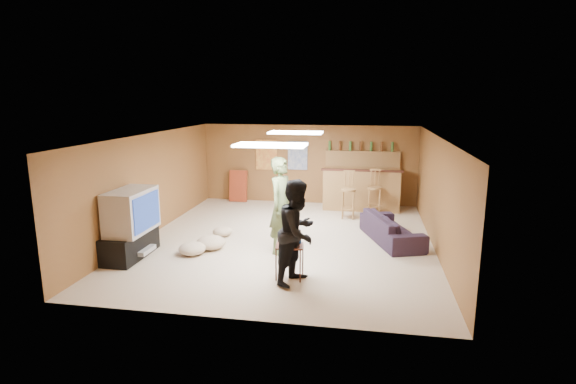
% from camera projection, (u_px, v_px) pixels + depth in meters
% --- Properties ---
extents(ground, '(7.00, 7.00, 0.00)m').
position_uv_depth(ground, '(286.00, 240.00, 9.48)').
color(ground, '#C0AB92').
rests_on(ground, ground).
extents(ceiling, '(6.00, 7.00, 0.02)m').
position_uv_depth(ceiling, '(286.00, 136.00, 9.02)').
color(ceiling, silver).
rests_on(ceiling, ground).
extents(wall_back, '(6.00, 0.02, 2.20)m').
position_uv_depth(wall_back, '(308.00, 164.00, 12.62)').
color(wall_back, brown).
rests_on(wall_back, ground).
extents(wall_front, '(6.00, 0.02, 2.20)m').
position_uv_depth(wall_front, '(239.00, 243.00, 5.88)').
color(wall_front, brown).
rests_on(wall_front, ground).
extents(wall_left, '(0.02, 7.00, 2.20)m').
position_uv_depth(wall_left, '(151.00, 184.00, 9.76)').
color(wall_left, brown).
rests_on(wall_left, ground).
extents(wall_right, '(0.02, 7.00, 2.20)m').
position_uv_depth(wall_right, '(438.00, 195.00, 8.74)').
color(wall_right, brown).
rests_on(wall_right, ground).
extents(tv_stand, '(0.55, 1.30, 0.50)m').
position_uv_depth(tv_stand, '(130.00, 244.00, 8.45)').
color(tv_stand, black).
rests_on(tv_stand, ground).
extents(dvd_box, '(0.35, 0.50, 0.08)m').
position_uv_depth(dvd_box, '(142.00, 250.00, 8.43)').
color(dvd_box, '#B2B2B7').
rests_on(dvd_box, tv_stand).
extents(tv_body, '(0.60, 1.10, 0.80)m').
position_uv_depth(tv_body, '(131.00, 211.00, 8.30)').
color(tv_body, '#B2B2B7').
rests_on(tv_body, tv_stand).
extents(tv_screen, '(0.02, 0.95, 0.65)m').
position_uv_depth(tv_screen, '(147.00, 212.00, 8.25)').
color(tv_screen, navy).
rests_on(tv_screen, tv_body).
extents(bar_counter, '(2.00, 0.60, 1.10)m').
position_uv_depth(bar_counter, '(361.00, 189.00, 11.95)').
color(bar_counter, olive).
rests_on(bar_counter, ground).
extents(bar_lip, '(2.10, 0.12, 0.05)m').
position_uv_depth(bar_lip, '(362.00, 170.00, 11.60)').
color(bar_lip, '#3A1A12').
rests_on(bar_lip, bar_counter).
extents(bar_shelf, '(2.00, 0.18, 0.05)m').
position_uv_depth(bar_shelf, '(363.00, 152.00, 12.19)').
color(bar_shelf, olive).
rests_on(bar_shelf, bar_backing).
extents(bar_backing, '(2.00, 0.14, 0.60)m').
position_uv_depth(bar_backing, '(362.00, 163.00, 12.27)').
color(bar_backing, olive).
rests_on(bar_backing, bar_counter).
extents(poster_left, '(0.60, 0.03, 0.85)m').
position_uv_depth(poster_left, '(266.00, 155.00, 12.74)').
color(poster_left, '#BF3F26').
rests_on(poster_left, wall_back).
extents(poster_right, '(0.55, 0.03, 0.80)m').
position_uv_depth(poster_right, '(298.00, 156.00, 12.58)').
color(poster_right, '#334C99').
rests_on(poster_right, wall_back).
extents(folding_chair_stack, '(0.50, 0.26, 0.91)m').
position_uv_depth(folding_chair_stack, '(238.00, 186.00, 12.91)').
color(folding_chair_stack, '#95351B').
rests_on(folding_chair_stack, ground).
extents(ceiling_panel_front, '(1.20, 0.60, 0.04)m').
position_uv_depth(ceiling_panel_front, '(271.00, 145.00, 7.59)').
color(ceiling_panel_front, white).
rests_on(ceiling_panel_front, ceiling).
extents(ceiling_panel_back, '(1.20, 0.60, 0.04)m').
position_uv_depth(ceiling_panel_back, '(296.00, 133.00, 10.19)').
color(ceiling_panel_back, white).
rests_on(ceiling_panel_back, ceiling).
extents(person_olive, '(0.67, 0.80, 1.87)m').
position_uv_depth(person_olive, '(282.00, 205.00, 8.58)').
color(person_olive, '#505E36').
rests_on(person_olive, ground).
extents(person_black, '(0.91, 1.01, 1.71)m').
position_uv_depth(person_black, '(298.00, 232.00, 7.19)').
color(person_black, black).
rests_on(person_black, ground).
extents(sofa, '(1.35, 2.06, 0.56)m').
position_uv_depth(sofa, '(391.00, 228.00, 9.37)').
color(sofa, black).
rests_on(sofa, ground).
extents(tray_table, '(0.48, 0.40, 0.58)m').
position_uv_depth(tray_table, '(290.00, 262.00, 7.45)').
color(tray_table, '#3A1A12').
rests_on(tray_table, ground).
extents(cup_red_near, '(0.11, 0.11, 0.11)m').
position_uv_depth(cup_red_near, '(285.00, 240.00, 7.46)').
color(cup_red_near, red).
rests_on(cup_red_near, tray_table).
extents(cup_red_far, '(0.09, 0.09, 0.11)m').
position_uv_depth(cup_red_far, '(293.00, 244.00, 7.29)').
color(cup_red_far, red).
rests_on(cup_red_far, tray_table).
extents(cup_blue, '(0.09, 0.09, 0.10)m').
position_uv_depth(cup_blue, '(299.00, 240.00, 7.47)').
color(cup_blue, navy).
rests_on(cup_blue, tray_table).
extents(bar_stool_left, '(0.44, 0.44, 1.22)m').
position_uv_depth(bar_stool_left, '(348.00, 194.00, 11.07)').
color(bar_stool_left, olive).
rests_on(bar_stool_left, ground).
extents(bar_stool_right, '(0.45, 0.45, 1.09)m').
position_uv_depth(bar_stool_right, '(375.00, 195.00, 11.33)').
color(bar_stool_right, olive).
rests_on(bar_stool_right, ground).
extents(cushion_near_tv, '(0.74, 0.74, 0.26)m').
position_uv_depth(cushion_near_tv, '(211.00, 242.00, 8.93)').
color(cushion_near_tv, tan).
rests_on(cushion_near_tv, ground).
extents(cushion_mid, '(0.55, 0.55, 0.19)m').
position_uv_depth(cushion_mid, '(222.00, 231.00, 9.77)').
color(cushion_mid, tan).
rests_on(cushion_mid, ground).
extents(cushion_far, '(0.60, 0.60, 0.23)m').
position_uv_depth(cushion_far, '(192.00, 249.00, 8.61)').
color(cushion_far, tan).
rests_on(cushion_far, ground).
extents(bottle_row, '(1.76, 0.08, 0.26)m').
position_uv_depth(bottle_row, '(361.00, 146.00, 12.15)').
color(bottle_row, '#3F7233').
rests_on(bottle_row, bar_shelf).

